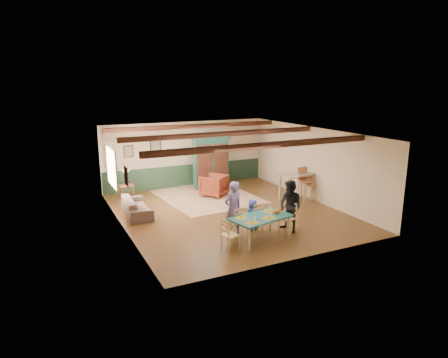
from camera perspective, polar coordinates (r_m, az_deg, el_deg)
name	(u,v)px	position (r m, az deg, el deg)	size (l,w,h in m)	color
floor	(229,212)	(13.51, 0.65, -4.79)	(8.00, 8.00, 0.00)	#4B2D15
wall_back	(186,154)	(16.75, -5.43, 3.55)	(7.00, 0.02, 2.70)	beige
wall_left	(122,185)	(12.05, -14.43, -0.84)	(0.02, 8.00, 2.70)	beige
wall_right	(314,164)	(14.99, 12.75, 2.07)	(0.02, 8.00, 2.70)	beige
ceiling	(229,133)	(12.91, 0.68, 6.65)	(7.00, 8.00, 0.02)	white
wainscot_back	(187,175)	(16.91, -5.34, 0.54)	(6.95, 0.03, 0.90)	#1D3523
ceiling_beam_front	(266,145)	(10.93, 6.06, 4.80)	(6.95, 0.16, 0.16)	black
ceiling_beam_mid	(223,134)	(13.28, -0.09, 6.45)	(6.95, 0.16, 0.16)	black
ceiling_beam_back	(194,126)	(15.65, -4.24, 7.52)	(6.95, 0.16, 0.16)	black
window_left	(111,167)	(13.64, -15.80, 1.61)	(0.06, 1.60, 1.30)	white
picture_left_wall	(126,176)	(11.39, -13.79, 0.44)	(0.04, 0.42, 0.52)	gray
picture_back_a	(156,146)	(16.25, -9.74, 4.71)	(0.45, 0.04, 0.55)	gray
picture_back_b	(128,151)	(16.01, -13.51, 3.85)	(0.38, 0.04, 0.48)	gray
dining_table	(260,229)	(11.13, 5.23, -7.08)	(1.67, 0.93, 0.70)	#1A544E
dining_chair_far_left	(235,222)	(11.34, 1.55, -6.13)	(0.39, 0.41, 0.88)	tan
dining_chair_far_right	(254,216)	(11.79, 4.36, -5.36)	(0.39, 0.41, 0.88)	tan
dining_chair_end_left	(230,234)	(10.44, 0.90, -7.91)	(0.39, 0.41, 0.88)	tan
dining_chair_end_right	(288,218)	(11.81, 9.07, -5.48)	(0.39, 0.41, 0.88)	tan
person_man	(233,209)	(11.27, 1.32, -4.31)	(0.58, 0.38, 1.60)	slate
person_woman	(290,206)	(11.77, 9.44, -3.89)	(0.74, 0.58, 1.53)	black
person_child	(253,215)	(11.84, 4.12, -5.16)	(0.46, 0.30, 0.93)	#253E94
cat	(277,211)	(11.26, 7.52, -4.56)	(0.33, 0.13, 0.17)	#D06124
place_setting_near_left	(252,221)	(10.50, 4.09, -6.00)	(0.37, 0.28, 0.11)	gold
place_setting_near_center	(269,216)	(10.89, 6.47, -5.32)	(0.37, 0.28, 0.11)	gold
place_setting_far_left	(241,216)	(10.83, 2.45, -5.35)	(0.37, 0.28, 0.11)	gold
place_setting_far_right	(268,209)	(11.49, 6.36, -4.31)	(0.37, 0.28, 0.11)	gold
area_rug	(207,196)	(15.33, -2.39, -2.51)	(3.28, 3.89, 0.01)	beige
armoire	(211,162)	(16.37, -1.91, 2.39)	(1.52, 0.61, 2.15)	#16372B
armchair	(214,185)	(15.35, -1.44, -0.91)	(0.89, 0.91, 0.83)	#4F180F
sofa	(137,206)	(13.53, -12.35, -3.84)	(1.92, 0.75, 0.56)	#3E2E27
end_table	(127,193)	(15.14, -13.69, -1.92)	(0.50, 0.50, 0.62)	black
table_lamp	(126,177)	(15.00, -13.82, 0.24)	(0.31, 0.31, 0.56)	beige
counter_table	(296,187)	(14.89, 10.24, -1.19)	(1.23, 0.72, 1.03)	beige
bar_stool_left	(305,185)	(14.79, 11.50, -0.85)	(0.45, 0.50, 1.28)	#BD7849
bar_stool_right	(312,188)	(14.88, 12.41, -1.33)	(0.36, 0.40, 1.02)	#BD7849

